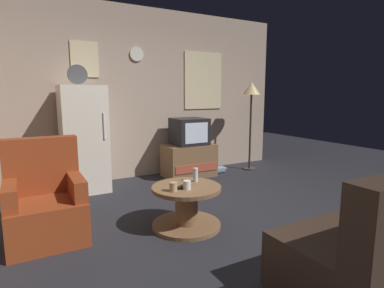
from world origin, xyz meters
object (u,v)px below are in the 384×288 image
at_px(fridge, 84,139).
at_px(standing_lamp, 251,95).
at_px(coffee_table, 186,206).
at_px(mug_ceramic_white, 187,185).
at_px(crt_tv, 189,131).
at_px(tv_stand, 189,160).
at_px(wine_glass, 196,175).
at_px(remote_control, 182,187).
at_px(book_stack, 219,170).
at_px(mug_ceramic_tan, 173,187).
at_px(armchair, 45,204).

bearing_deg(fridge, standing_lamp, -2.47).
xyz_separation_m(fridge, coffee_table, (0.68, -1.82, -0.53)).
bearing_deg(mug_ceramic_white, crt_tv, 61.02).
bearing_deg(coffee_table, crt_tv, 60.80).
height_order(tv_stand, crt_tv, crt_tv).
bearing_deg(mug_ceramic_white, wine_glass, 43.77).
relative_size(crt_tv, remote_control, 3.60).
bearing_deg(crt_tv, remote_control, -120.42).
xyz_separation_m(remote_control, book_stack, (1.64, 1.76, -0.40)).
xyz_separation_m(fridge, wine_glass, (0.85, -1.71, -0.24)).
xyz_separation_m(mug_ceramic_tan, armchair, (-1.11, 0.52, -0.15)).
relative_size(fridge, book_stack, 8.08).
distance_m(standing_lamp, remote_control, 3.00).
bearing_deg(coffee_table, fridge, 110.61).
distance_m(mug_ceramic_tan, book_stack, 2.57).
relative_size(standing_lamp, remote_control, 10.60).
xyz_separation_m(tv_stand, coffee_table, (-1.00, -1.80, -0.05)).
bearing_deg(armchair, coffee_table, -18.08).
xyz_separation_m(crt_tv, mug_ceramic_white, (-1.05, -1.90, -0.28)).
bearing_deg(crt_tv, armchair, -149.27).
bearing_deg(coffee_table, tv_stand, 60.98).
height_order(fridge, crt_tv, fridge).
distance_m(standing_lamp, mug_ceramic_white, 3.02).
bearing_deg(fridge, remote_control, -71.58).
relative_size(standing_lamp, book_stack, 7.26).
relative_size(standing_lamp, mug_ceramic_white, 17.67).
xyz_separation_m(wine_glass, armchair, (-1.47, 0.32, -0.18)).
xyz_separation_m(coffee_table, armchair, (-1.30, 0.42, 0.12)).
bearing_deg(wine_glass, standing_lamp, 37.77).
bearing_deg(tv_stand, crt_tv, -7.90).
xyz_separation_m(tv_stand, wine_glass, (-0.83, -1.69, 0.24)).
relative_size(wine_glass, armchair, 0.16).
xyz_separation_m(fridge, standing_lamp, (2.90, -0.13, 0.60)).
xyz_separation_m(tv_stand, remote_control, (-1.06, -1.83, 0.18)).
bearing_deg(tv_stand, wine_glass, -116.09).
height_order(fridge, remote_control, fridge).
relative_size(coffee_table, mug_ceramic_white, 8.00).
distance_m(wine_glass, book_stack, 2.19).
relative_size(standing_lamp, mug_ceramic_tan, 17.67).
relative_size(crt_tv, mug_ceramic_tan, 6.00).
height_order(standing_lamp, remote_control, standing_lamp).
xyz_separation_m(fridge, mug_ceramic_tan, (0.49, -1.91, -0.27)).
height_order(standing_lamp, coffee_table, standing_lamp).
height_order(mug_ceramic_white, remote_control, mug_ceramic_white).
height_order(fridge, wine_glass, fridge).
xyz_separation_m(coffee_table, wine_glass, (0.17, 0.11, 0.30)).
distance_m(mug_ceramic_white, mug_ceramic_tan, 0.15).
height_order(coffee_table, remote_control, remote_control).
height_order(crt_tv, mug_ceramic_tan, crt_tv).
distance_m(fridge, remote_control, 1.97).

